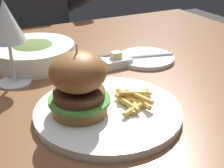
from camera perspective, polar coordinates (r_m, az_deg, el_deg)
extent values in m
cube|color=brown|center=(0.71, -6.33, -0.90)|extent=(1.30, 0.95, 0.04)
cylinder|color=brown|center=(1.47, 10.29, -2.37)|extent=(0.06, 0.06, 0.70)
cylinder|color=white|center=(0.57, -0.43, -4.90)|extent=(0.27, 0.27, 0.01)
cylinder|color=#9E6B38|center=(0.55, -5.91, -4.13)|extent=(0.10, 0.10, 0.02)
cylinder|color=#4C9338|center=(0.55, -5.98, -2.86)|extent=(0.11, 0.11, 0.01)
cylinder|color=brown|center=(0.54, -6.04, -1.85)|extent=(0.09, 0.09, 0.02)
ellipsoid|color=brown|center=(0.52, -6.25, 2.22)|extent=(0.10, 0.10, 0.07)
cylinder|color=#CCB78C|center=(0.51, -6.38, 4.77)|extent=(0.00, 0.00, 0.05)
cylinder|color=#EABC5B|center=(0.57, 4.26, -3.79)|extent=(0.04, 0.06, 0.01)
cylinder|color=#E0B251|center=(0.56, 4.37, -4.35)|extent=(0.06, 0.03, 0.01)
cylinder|color=#E0B251|center=(0.58, 3.29, -2.83)|extent=(0.04, 0.06, 0.01)
cylinder|color=gold|center=(0.60, 2.95, -1.88)|extent=(0.03, 0.05, 0.01)
cylinder|color=gold|center=(0.56, 2.98, -3.66)|extent=(0.02, 0.06, 0.01)
cylinder|color=gold|center=(0.58, 3.99, -1.76)|extent=(0.05, 0.03, 0.01)
cylinder|color=#EABC5B|center=(0.59, 4.82, -2.53)|extent=(0.06, 0.02, 0.01)
cylinder|color=#E0B251|center=(0.58, 4.97, -2.31)|extent=(0.03, 0.07, 0.01)
cylinder|color=#EABC5B|center=(0.59, 5.81, -1.96)|extent=(0.04, 0.04, 0.01)
cylinder|color=gold|center=(0.57, 5.54, -2.90)|extent=(0.02, 0.06, 0.01)
cylinder|color=silver|center=(0.72, -17.30, 0.35)|extent=(0.07, 0.07, 0.00)
cylinder|color=silver|center=(0.71, -17.82, 3.86)|extent=(0.01, 0.01, 0.09)
cone|color=silver|center=(0.68, -18.86, 10.86)|extent=(0.07, 0.07, 0.09)
cylinder|color=white|center=(0.82, 6.21, 4.74)|extent=(0.15, 0.15, 0.01)
cube|color=silver|center=(0.82, 6.24, 5.23)|extent=(0.14, 0.05, 0.00)
cube|color=black|center=(0.79, -0.83, 4.88)|extent=(0.06, 0.03, 0.01)
cube|color=white|center=(0.78, 0.76, 4.06)|extent=(0.07, 0.05, 0.02)
cube|color=#F4E58C|center=(0.77, 0.77, 5.30)|extent=(0.02, 0.02, 0.02)
cylinder|color=white|center=(0.81, -14.16, 5.32)|extent=(0.21, 0.21, 0.05)
ellipsoid|color=#4C662D|center=(0.80, -14.31, 6.57)|extent=(0.11, 0.11, 0.02)
cube|color=#282833|center=(1.60, -14.12, -5.21)|extent=(0.30, 0.22, 0.46)
cube|color=#333338|center=(1.41, -16.31, 12.00)|extent=(0.36, 0.20, 0.52)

